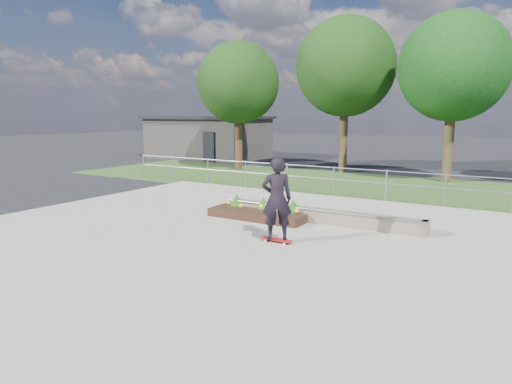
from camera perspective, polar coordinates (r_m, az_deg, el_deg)
ground at (r=11.26m, az=-4.89°, el=-6.54°), size 120.00×120.00×0.00m
grass_verge at (r=20.95m, az=13.21°, el=0.84°), size 30.00×8.00×0.02m
concrete_slab at (r=11.25m, az=-4.89°, el=-6.39°), size 15.00×15.00×0.06m
fence at (r=17.58m, az=9.70°, el=1.80°), size 20.06×0.06×1.20m
building at (r=33.65m, az=-6.01°, el=6.87°), size 8.40×5.40×3.00m
tree_far_left at (r=26.11m, az=-2.24°, el=13.45°), size 4.55×4.55×7.15m
tree_mid_left at (r=25.44m, az=11.13°, el=15.08°), size 5.25×5.25×8.25m
tree_mid_right at (r=23.04m, az=23.50°, el=14.12°), size 4.90×4.90×7.70m
grind_ledge at (r=13.25m, az=7.91°, el=-2.94°), size 6.00×0.44×0.43m
planter_bed at (r=13.73m, az=0.54°, el=-2.48°), size 3.00×1.20×0.61m
skateboarder at (r=10.94m, az=2.62°, el=-0.86°), size 0.87×0.80×2.09m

